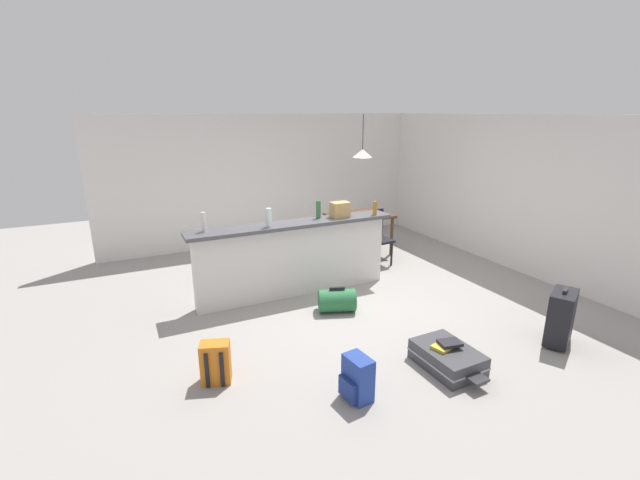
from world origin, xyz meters
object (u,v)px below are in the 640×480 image
Objects in this scene: pendant_lamp at (362,153)px; book_stack at (446,345)px; suitcase_upright_black at (561,317)px; backpack_blue at (357,379)px; bottle_amber at (375,208)px; bottle_green at (318,209)px; duffel_bag_green at (337,301)px; dining_chair_near_partition at (376,234)px; suitcase_flat_charcoal at (447,358)px; backpack_orange at (216,363)px; bottle_clear at (269,218)px; dining_table at (359,219)px; bottle_white at (204,222)px; grocery_bag at (340,210)px.

book_stack is at bearing -107.02° from pendant_lamp.
suitcase_upright_black is 1.60× the size of backpack_blue.
bottle_green is at bearing 168.34° from bottle_amber.
backpack_blue reaches higher than duffel_bag_green.
dining_chair_near_partition reaches higher than backpack_blue.
bottle_amber is at bearing 76.38° from suitcase_flat_charcoal.
pendant_lamp is 1.84× the size of backpack_blue.
backpack_orange is 2.32m from book_stack.
backpack_blue is at bearing -90.22° from bottle_clear.
backpack_blue is 1.32× the size of book_stack.
suitcase_flat_charcoal is 1.98× the size of backpack_blue.
bottle_green is at bearing 96.47° from suitcase_flat_charcoal.
dining_table is 1.18× the size of dining_chair_near_partition.
book_stack is (1.07, -2.31, -0.94)m from bottle_clear.
bottle_amber is 1.51m from dining_table.
bottle_amber is 3.28m from backpack_orange.
dining_chair_near_partition is (2.98, 0.55, -0.68)m from bottle_white.
backpack_blue is at bearing -36.85° from backpack_orange.
grocery_bag is 2.56m from book_stack.
suitcase_upright_black reaches higher than backpack_blue.
dining_chair_near_partition is 3.96m from backpack_orange.
suitcase_upright_black is at bearing -84.51° from dining_table.
bottle_white is at bearing 127.45° from suitcase_flat_charcoal.
suitcase_flat_charcoal is at bearing -106.78° from pendant_lamp.
bottle_amber is 0.49× the size of backpack_blue.
bottle_clear is at bearing -169.17° from bottle_green.
suitcase_flat_charcoal is (-0.56, -2.31, -1.06)m from bottle_amber.
bottle_clear is 0.23× the size of dining_table.
book_stack is at bearing -109.85° from dining_chair_near_partition.
suitcase_flat_charcoal is at bearing -106.77° from dining_table.
bottle_white is 2.81m from backpack_blue.
bottle_clear is 0.81m from bottle_green.
pendant_lamp reaches higher than suitcase_upright_black.
dining_table is at bearing 88.42° from dining_chair_near_partition.
bottle_amber reaches higher than backpack_orange.
dining_table reaches higher than book_stack.
bottle_clear reaches higher than grocery_bag.
suitcase_upright_black is at bearing -56.82° from bottle_green.
bottle_clear is 0.46× the size of duffel_bag_green.
dining_chair_near_partition is at bearing 96.80° from suitcase_upright_black.
dining_table is at bearing 73.23° from suitcase_flat_charcoal.
book_stack is (-0.04, -2.39, -0.92)m from grocery_bag.
book_stack is at bearing -19.72° from backpack_orange.
backpack_orange is (-1.10, 0.83, 0.00)m from backpack_blue.
pendant_lamp reaches higher than dining_chair_near_partition.
backpack_blue is 0.76× the size of duffel_bag_green.
backpack_blue is at bearing -112.07° from duffel_bag_green.
grocery_bag is (1.93, -0.07, -0.02)m from bottle_white.
dining_chair_near_partition is at bearing 30.37° from grocery_bag.
grocery_bag is at bearing -132.64° from pendant_lamp.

